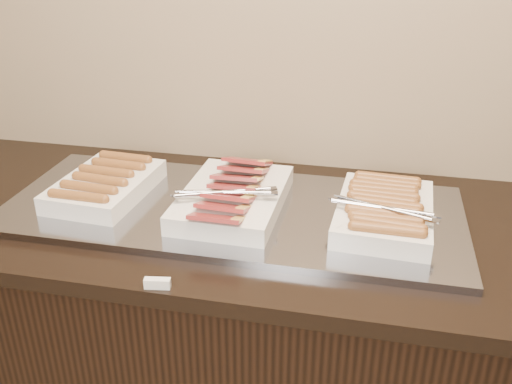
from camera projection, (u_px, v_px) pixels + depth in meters
counter at (242, 346)px, 1.71m from camera, size 2.06×0.76×0.90m
warming_tray at (232, 210)px, 1.51m from camera, size 1.20×0.50×0.02m
dish_left at (105, 184)px, 1.56m from camera, size 0.24×0.34×0.07m
dish_center at (233, 197)px, 1.49m from camera, size 0.27×0.40×0.09m
dish_right at (384, 210)px, 1.41m from camera, size 0.27×0.36×0.08m
label_holder at (157, 283)px, 1.21m from camera, size 0.06×0.03×0.02m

